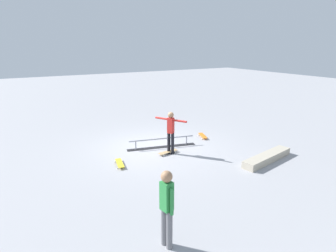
{
  "coord_description": "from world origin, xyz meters",
  "views": [
    {
      "loc": [
        4.79,
        9.38,
        3.92
      ],
      "look_at": [
        -0.25,
        0.56,
        1.0
      ],
      "focal_mm": 30.28,
      "sensor_mm": 36.0,
      "label": 1
    }
  ],
  "objects_px": {
    "grind_rail": "(162,143)",
    "loose_skateboard_orange": "(203,136)",
    "skater_main": "(171,130)",
    "loose_skateboard_yellow": "(120,163)",
    "skate_ledge": "(267,158)",
    "skateboard_main": "(168,152)",
    "bystander_green_shirt": "(167,205)"
  },
  "relations": [
    {
      "from": "grind_rail",
      "to": "skateboard_main",
      "type": "bearing_deg",
      "value": 92.59
    },
    {
      "from": "skater_main",
      "to": "loose_skateboard_yellow",
      "type": "relative_size",
      "value": 1.94
    },
    {
      "from": "skate_ledge",
      "to": "loose_skateboard_yellow",
      "type": "distance_m",
      "value": 5.12
    },
    {
      "from": "skater_main",
      "to": "bystander_green_shirt",
      "type": "bearing_deg",
      "value": -61.31
    },
    {
      "from": "loose_skateboard_orange",
      "to": "grind_rail",
      "type": "bearing_deg",
      "value": 115.46
    },
    {
      "from": "skateboard_main",
      "to": "loose_skateboard_yellow",
      "type": "height_order",
      "value": "same"
    },
    {
      "from": "grind_rail",
      "to": "bystander_green_shirt",
      "type": "xyz_separation_m",
      "value": [
        2.66,
        5.11,
        0.77
      ]
    },
    {
      "from": "bystander_green_shirt",
      "to": "loose_skateboard_orange",
      "type": "xyz_separation_m",
      "value": [
        -4.82,
        -5.31,
        -0.86
      ]
    },
    {
      "from": "loose_skateboard_yellow",
      "to": "skate_ledge",
      "type": "bearing_deg",
      "value": 75.49
    },
    {
      "from": "skater_main",
      "to": "loose_skateboard_orange",
      "type": "height_order",
      "value": "skater_main"
    },
    {
      "from": "loose_skateboard_yellow",
      "to": "skater_main",
      "type": "bearing_deg",
      "value": 103.09
    },
    {
      "from": "skater_main",
      "to": "bystander_green_shirt",
      "type": "height_order",
      "value": "bystander_green_shirt"
    },
    {
      "from": "skate_ledge",
      "to": "skater_main",
      "type": "bearing_deg",
      "value": -41.64
    },
    {
      "from": "skate_ledge",
      "to": "skater_main",
      "type": "xyz_separation_m",
      "value": [
        2.57,
        -2.29,
        0.8
      ]
    },
    {
      "from": "skateboard_main",
      "to": "loose_skateboard_orange",
      "type": "bearing_deg",
      "value": -165.82
    },
    {
      "from": "skate_ledge",
      "to": "skateboard_main",
      "type": "height_order",
      "value": "skate_ledge"
    },
    {
      "from": "skater_main",
      "to": "loose_skateboard_yellow",
      "type": "xyz_separation_m",
      "value": [
        2.03,
        0.07,
        -0.86
      ]
    },
    {
      "from": "skate_ledge",
      "to": "grind_rail",
      "type": "bearing_deg",
      "value": -50.33
    },
    {
      "from": "grind_rail",
      "to": "loose_skateboard_orange",
      "type": "distance_m",
      "value": 2.17
    },
    {
      "from": "skater_main",
      "to": "loose_skateboard_yellow",
      "type": "height_order",
      "value": "skater_main"
    },
    {
      "from": "skate_ledge",
      "to": "loose_skateboard_yellow",
      "type": "height_order",
      "value": "skate_ledge"
    },
    {
      "from": "skater_main",
      "to": "grind_rail",
      "type": "bearing_deg",
      "value": 146.91
    },
    {
      "from": "bystander_green_shirt",
      "to": "loose_skateboard_orange",
      "type": "bearing_deg",
      "value": 127.19
    },
    {
      "from": "grind_rail",
      "to": "loose_skateboard_yellow",
      "type": "distance_m",
      "value": 2.24
    },
    {
      "from": "skate_ledge",
      "to": "skateboard_main",
      "type": "xyz_separation_m",
      "value": [
        2.67,
        -2.32,
        -0.05
      ]
    },
    {
      "from": "grind_rail",
      "to": "bystander_green_shirt",
      "type": "relative_size",
      "value": 1.66
    },
    {
      "from": "grind_rail",
      "to": "skateboard_main",
      "type": "distance_m",
      "value": 0.75
    },
    {
      "from": "skate_ledge",
      "to": "bystander_green_shirt",
      "type": "xyz_separation_m",
      "value": [
        5.19,
        2.05,
        0.81
      ]
    },
    {
      "from": "grind_rail",
      "to": "loose_skateboard_orange",
      "type": "bearing_deg",
      "value": -161.52
    },
    {
      "from": "bystander_green_shirt",
      "to": "loose_skateboard_orange",
      "type": "distance_m",
      "value": 7.23
    },
    {
      "from": "loose_skateboard_yellow",
      "to": "grind_rail",
      "type": "bearing_deg",
      "value": 123.16
    },
    {
      "from": "skate_ledge",
      "to": "skateboard_main",
      "type": "distance_m",
      "value": 3.54
    }
  ]
}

